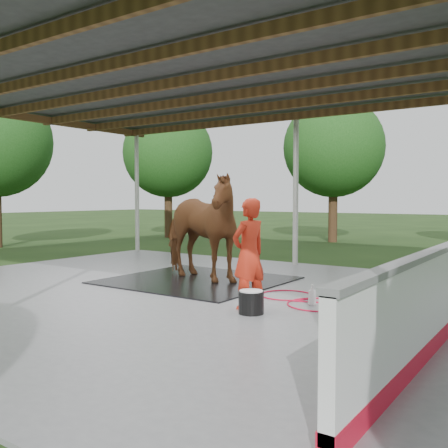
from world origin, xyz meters
The scene contains 11 objects.
ground centered at (0.00, 0.00, 0.00)m, with size 100.00×100.00×0.00m, color #1E3814.
concrete_slab centered at (0.00, 0.00, 0.03)m, with size 12.00×10.00×0.05m, color slate.
pavilion_structure centered at (0.00, 0.00, 3.97)m, with size 12.60×10.60×4.05m.
tree_belt centered at (0.30, 0.90, 3.79)m, with size 28.00×28.00×5.80m.
rubber_mat centered at (-0.52, 1.20, 0.06)m, with size 3.41×3.19×0.03m, color black.
horse centered at (-0.52, 1.20, 1.16)m, with size 1.17×2.57×2.17m, color brown.
handler centered at (1.76, -0.40, 0.91)m, with size 0.63×0.41×1.73m, color #B32513.
wash_bucket centered at (1.98, -0.68, 0.23)m, with size 0.38×0.38×0.35m.
soap_bottle_a centered at (2.48, 0.38, 0.22)m, with size 0.13×0.13×0.34m, color silver.
soap_bottle_b centered at (3.16, -0.40, 0.16)m, with size 0.10×0.10×0.21m, color #338CD8.
hose_coil centered at (2.23, 0.63, 0.06)m, with size 2.16×1.39×0.02m.
Camera 1 is at (5.86, -6.96, 1.78)m, focal length 40.00 mm.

